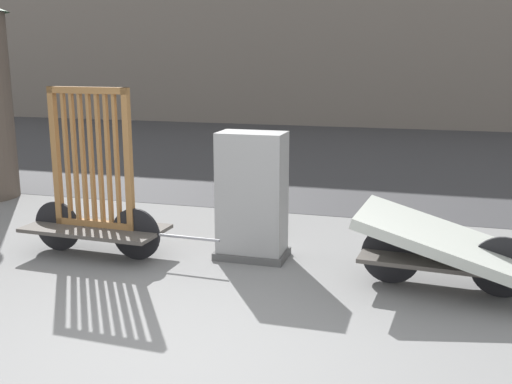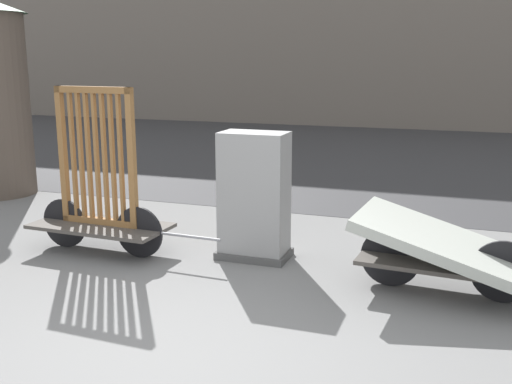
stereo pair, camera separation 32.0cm
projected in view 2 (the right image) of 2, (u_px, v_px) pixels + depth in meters
ground_plane at (156, 369)px, 4.19m from camera, size 60.00×60.00×0.00m
road_strip at (372, 156)px, 13.35m from camera, size 56.00×10.97×0.01m
bike_cart_with_bedframe at (100, 200)px, 6.60m from camera, size 2.25×0.77×1.84m
bike_cart_with_mattress at (446, 249)px, 5.44m from camera, size 2.31×1.14×0.74m
utility_cabinet at (254, 200)px, 6.41m from camera, size 0.76×0.48×1.37m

